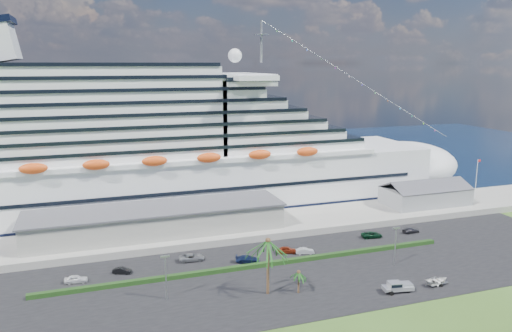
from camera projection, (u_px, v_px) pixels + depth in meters
name	position (u px, v px, depth m)	size (l,w,h in m)	color
ground	(326.00, 295.00, 91.57)	(420.00, 420.00, 0.00)	#344D19
asphalt_lot	(302.00, 272.00, 101.74)	(140.00, 38.00, 0.12)	black
wharf	(256.00, 225.00, 128.43)	(240.00, 20.00, 1.80)	gray
water	(187.00, 164.00, 211.95)	(420.00, 160.00, 0.02)	black
cruise_ship	(156.00, 154.00, 140.59)	(191.00, 38.00, 54.00)	silver
terminal_building	(157.00, 220.00, 119.62)	(61.00, 15.00, 6.30)	gray
port_shed	(425.00, 195.00, 144.31)	(24.00, 12.31, 7.37)	gray
flagpole	(476.00, 178.00, 149.28)	(1.08, 0.16, 12.00)	silver
hedge	(257.00, 265.00, 103.72)	(88.00, 1.10, 0.90)	black
lamp_post_left	(166.00, 272.00, 88.97)	(1.60, 0.35, 8.27)	gray
lamp_post_right	(396.00, 241.00, 104.28)	(1.60, 0.35, 8.27)	gray
palm_tall	(268.00, 247.00, 90.23)	(8.82, 8.82, 11.13)	#47301E
palm_short	(299.00, 275.00, 91.71)	(3.53, 3.53, 4.56)	#47301E
parked_car_0	(76.00, 279.00, 96.50)	(1.75, 4.34, 1.48)	white
parked_car_1	(122.00, 271.00, 100.70)	(1.33, 3.80, 1.25)	black
parked_car_2	(192.00, 257.00, 107.17)	(2.55, 5.52, 1.54)	gray
parked_car_3	(248.00, 259.00, 106.36)	(2.09, 5.15, 1.49)	#131E42
parked_car_4	(287.00, 250.00, 111.55)	(1.79, 4.45, 1.52)	maroon
parked_car_5	(305.00, 251.00, 111.06)	(1.44, 4.13, 1.36)	silver
parked_car_6	(372.00, 235.00, 121.47)	(2.38, 5.17, 1.44)	black
parked_car_7	(411.00, 230.00, 124.89)	(1.80, 4.42, 1.28)	#242329
pickup_truck	(397.00, 286.00, 92.55)	(6.03, 3.04, 2.02)	black
boat_trailer	(438.00, 280.00, 95.22)	(5.43, 3.84, 1.52)	gray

